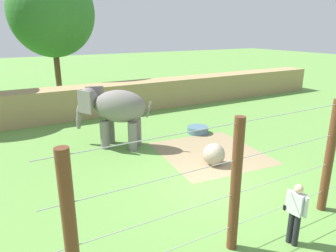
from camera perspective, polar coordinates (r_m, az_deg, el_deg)
name	(u,v)px	position (r m, az deg, el deg)	size (l,w,h in m)	color
ground_plane	(213,185)	(11.36, 8.22, -10.53)	(120.00, 120.00, 0.00)	#609342
dirt_patch	(210,153)	(14.10, 7.66, -4.82)	(4.20, 4.58, 0.01)	#937F5B
embankment_wall	(106,99)	(20.64, -11.25, 4.82)	(36.00, 1.80, 1.88)	tan
elephant	(114,109)	(14.45, -9.78, 3.12)	(3.16, 2.93, 2.72)	gray
enrichment_ball	(214,154)	(12.78, 8.34, -5.09)	(0.89, 0.89, 0.89)	tan
cable_fence	(285,171)	(8.84, 20.54, -7.58)	(11.94, 0.25, 3.42)	brown
zookeeper	(296,212)	(8.66, 22.17, -14.22)	(0.27, 0.58, 1.67)	#232328
water_tub	(198,130)	(16.59, 5.42, -0.67)	(1.10, 1.10, 0.35)	slate
tree_far_left	(52,12)	(26.26, -20.38, 18.77)	(6.28, 6.28, 9.74)	brown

